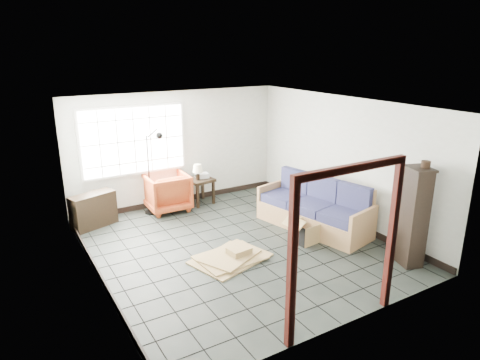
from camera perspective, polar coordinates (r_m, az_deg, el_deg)
ground at (r=8.02m, az=-0.31°, el=-8.75°), size 5.50×5.50×0.00m
room_shell at (r=7.46m, az=-0.44°, el=3.00°), size 5.02×5.52×2.61m
window_panel at (r=9.49m, az=-13.97°, el=5.12°), size 2.32×0.08×1.52m
doorway_trim at (r=5.50m, az=14.16°, el=-6.21°), size 1.80×0.08×2.20m
futon_sofa at (r=8.79m, az=10.05°, el=-3.97°), size 1.36×2.46×1.03m
armchair at (r=9.69m, az=-9.74°, el=-1.34°), size 0.92×0.86×0.93m
side_table at (r=9.98m, az=-5.36°, el=-0.39°), size 0.63×0.63×0.61m
table_lamp at (r=9.79m, az=-5.67°, el=1.47°), size 0.25×0.25×0.37m
projector at (r=9.99m, az=-5.10°, el=0.60°), size 0.33×0.28×0.10m
floor_lamp at (r=9.46m, az=-11.30°, el=1.48°), size 0.58×0.38×1.86m
console_shelf at (r=9.20m, az=-18.96°, el=-3.83°), size 0.97×0.63×0.70m
tall_shelf at (r=7.61m, az=22.13°, el=-4.49°), size 0.48×0.55×1.70m
pot at (r=7.36m, az=23.52°, el=1.93°), size 0.17×0.17×0.11m
open_box at (r=8.26m, az=8.90°, el=-6.73°), size 0.96×0.54×0.52m
cardboard_pile at (r=7.53m, az=-1.14°, el=-10.17°), size 1.47×1.21×0.19m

